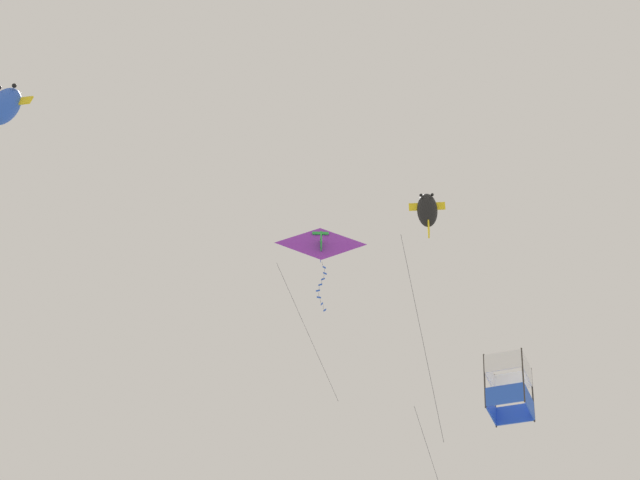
% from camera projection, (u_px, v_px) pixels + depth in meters
% --- Properties ---
extents(kite_box_low_drifter, '(4.77, 4.55, 9.55)m').
position_uv_depth(kite_box_low_drifter, '(509.00, 388.00, 36.62)').
color(kite_box_low_drifter, white).
extents(kite_fish_upper_right, '(1.53, 1.21, 8.68)m').
position_uv_depth(kite_fish_upper_right, '(427.00, 211.00, 34.70)').
color(kite_fish_upper_right, black).
extents(kite_fish_highest, '(2.66, 1.98, 6.96)m').
position_uv_depth(kite_fish_highest, '(4.00, 106.00, 33.80)').
color(kite_fish_highest, blue).
extents(kite_delta_mid_left, '(3.10, 1.96, 7.06)m').
position_uv_depth(kite_delta_mid_left, '(321.00, 243.00, 41.55)').
color(kite_delta_mid_left, purple).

